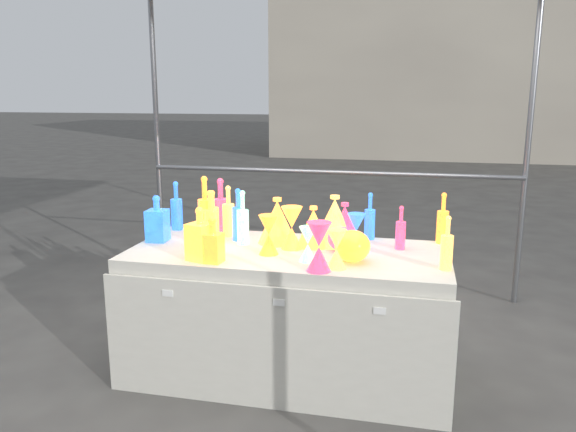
% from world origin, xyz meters
% --- Properties ---
extents(ground, '(80.00, 80.00, 0.00)m').
position_xyz_m(ground, '(0.00, 0.00, 0.00)').
color(ground, '#5C5A55').
rests_on(ground, ground).
extents(display_table, '(1.84, 0.83, 0.75)m').
position_xyz_m(display_table, '(0.00, -0.01, 0.37)').
color(display_table, silver).
rests_on(display_table, ground).
extents(background_building, '(14.00, 6.00, 6.00)m').
position_xyz_m(background_building, '(4.00, 14.00, 3.00)').
color(background_building, '#BEB49F').
rests_on(background_building, ground).
extents(cardboard_box_closed, '(0.48, 0.36, 0.34)m').
position_xyz_m(cardboard_box_closed, '(-0.05, 2.04, 0.17)').
color(cardboard_box_closed, '#996945').
rests_on(cardboard_box_closed, ground).
extents(cardboard_box_flat, '(0.78, 0.58, 0.06)m').
position_xyz_m(cardboard_box_flat, '(0.56, 1.90, 0.03)').
color(cardboard_box_flat, '#996945').
rests_on(cardboard_box_flat, ground).
extents(bottle_0, '(0.10, 0.10, 0.29)m').
position_xyz_m(bottle_0, '(-0.53, 0.22, 0.89)').
color(bottle_0, red).
rests_on(bottle_0, display_table).
extents(bottle_1, '(0.08, 0.08, 0.32)m').
position_xyz_m(bottle_1, '(-0.82, 0.33, 0.91)').
color(bottle_1, '#178340').
rests_on(bottle_1, display_table).
extents(bottle_2, '(0.11, 0.11, 0.39)m').
position_xyz_m(bottle_2, '(-0.54, 0.12, 0.95)').
color(bottle_2, yellow).
rests_on(bottle_2, display_table).
extents(bottle_3, '(0.11, 0.11, 0.36)m').
position_xyz_m(bottle_3, '(-0.50, 0.29, 0.93)').
color(bottle_3, '#1C2FA7').
rests_on(bottle_3, display_table).
extents(bottle_4, '(0.08, 0.08, 0.32)m').
position_xyz_m(bottle_4, '(-0.44, 0.25, 0.91)').
color(bottle_4, '#127462').
rests_on(bottle_4, display_table).
extents(bottle_5, '(0.07, 0.07, 0.32)m').
position_xyz_m(bottle_5, '(-0.29, 0.07, 0.91)').
color(bottle_5, '#C52772').
rests_on(bottle_5, display_table).
extents(bottle_6, '(0.11, 0.11, 0.32)m').
position_xyz_m(bottle_6, '(-0.49, 0.07, 0.91)').
color(bottle_6, red).
rests_on(bottle_6, display_table).
extents(bottle_7, '(0.09, 0.09, 0.32)m').
position_xyz_m(bottle_7, '(-0.34, 0.16, 0.91)').
color(bottle_7, '#178340').
rests_on(bottle_7, display_table).
extents(decanter_0, '(0.15, 0.15, 0.29)m').
position_xyz_m(decanter_0, '(-0.42, -0.28, 0.89)').
color(decanter_0, red).
rests_on(decanter_0, display_table).
extents(decanter_1, '(0.10, 0.10, 0.25)m').
position_xyz_m(decanter_1, '(-0.33, -0.31, 0.87)').
color(decanter_1, yellow).
rests_on(decanter_1, display_table).
extents(decanter_2, '(0.12, 0.12, 0.28)m').
position_xyz_m(decanter_2, '(-0.81, 0.03, 0.89)').
color(decanter_2, '#178340').
rests_on(decanter_2, display_table).
extents(hourglass_0, '(0.14, 0.14, 0.22)m').
position_xyz_m(hourglass_0, '(-0.09, -0.10, 0.86)').
color(hourglass_0, yellow).
rests_on(hourglass_0, display_table).
extents(hourglass_1, '(0.16, 0.16, 0.25)m').
position_xyz_m(hourglass_1, '(0.23, -0.34, 0.88)').
color(hourglass_1, '#1C2FA7').
rests_on(hourglass_1, display_table).
extents(hourglass_2, '(0.13, 0.13, 0.20)m').
position_xyz_m(hourglass_2, '(0.31, -0.27, 0.85)').
color(hourglass_2, '#127462').
rests_on(hourglass_2, display_table).
extents(hourglass_3, '(0.12, 0.12, 0.19)m').
position_xyz_m(hourglass_3, '(0.15, -0.18, 0.84)').
color(hourglass_3, '#C52772').
rests_on(hourglass_3, display_table).
extents(hourglass_4, '(0.13, 0.13, 0.25)m').
position_xyz_m(hourglass_4, '(0.01, 0.04, 0.87)').
color(hourglass_4, red).
rests_on(hourglass_4, display_table).
extents(hourglass_5, '(0.14, 0.14, 0.21)m').
position_xyz_m(hourglass_5, '(0.37, 0.11, 0.85)').
color(hourglass_5, '#178340').
rests_on(hourglass_5, display_table).
extents(globe_2, '(0.25, 0.25, 0.15)m').
position_xyz_m(globe_2, '(0.38, -0.14, 0.83)').
color(globe_2, yellow).
rests_on(globe_2, display_table).
extents(globe_3, '(0.20, 0.20, 0.12)m').
position_xyz_m(globe_3, '(0.29, 0.07, 0.81)').
color(globe_3, '#1C2FA7').
rests_on(globe_3, display_table).
extents(lampshade_0, '(0.26, 0.26, 0.24)m').
position_xyz_m(lampshade_0, '(0.12, 0.12, 0.87)').
color(lampshade_0, '#F2FF35').
rests_on(lampshade_0, display_table).
extents(lampshade_1, '(0.26, 0.26, 0.27)m').
position_xyz_m(lampshade_1, '(-0.10, 0.15, 0.89)').
color(lampshade_1, '#F2FF35').
rests_on(lampshade_1, display_table).
extents(lampshade_2, '(0.25, 0.25, 0.25)m').
position_xyz_m(lampshade_2, '(0.29, 0.22, 0.87)').
color(lampshade_2, '#1C2FA7').
rests_on(lampshade_2, display_table).
extents(lampshade_3, '(0.30, 0.30, 0.29)m').
position_xyz_m(lampshade_3, '(0.24, 0.19, 0.90)').
color(lampshade_3, '#127462').
rests_on(lampshade_3, display_table).
extents(bottle_8, '(0.08, 0.08, 0.29)m').
position_xyz_m(bottle_8, '(0.43, 0.36, 0.89)').
color(bottle_8, '#178340').
rests_on(bottle_8, display_table).
extents(bottle_9, '(0.09, 0.09, 0.31)m').
position_xyz_m(bottle_9, '(0.86, 0.36, 0.90)').
color(bottle_9, yellow).
rests_on(bottle_9, display_table).
extents(bottle_10, '(0.07, 0.07, 0.25)m').
position_xyz_m(bottle_10, '(0.62, 0.17, 0.88)').
color(bottle_10, '#1C2FA7').
rests_on(bottle_10, display_table).
extents(bottle_11, '(0.08, 0.08, 0.28)m').
position_xyz_m(bottle_11, '(0.86, -0.17, 0.89)').
color(bottle_11, '#127462').
rests_on(bottle_11, display_table).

